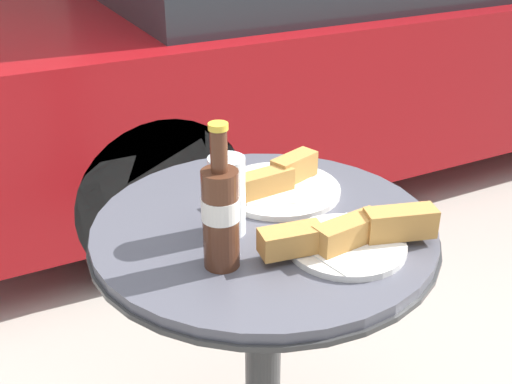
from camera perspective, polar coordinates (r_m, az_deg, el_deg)
The scene contains 6 objects.
bistro_table at distance 1.32m, azimuth 0.65°, elevation -10.17°, with size 0.66×0.66×0.76m.
cola_bottle_left at distance 1.04m, azimuth -3.17°, elevation -1.83°, with size 0.06×0.06×0.25m.
drinking_glass at distance 1.15m, azimuth -2.53°, elevation -0.69°, with size 0.07×0.07×0.15m.
lunch_plate_near at distance 1.13m, azimuth 8.33°, elevation -3.97°, with size 0.32×0.21×0.07m.
lunch_plate_far at distance 1.32m, azimuth 2.07°, elevation 0.71°, with size 0.25×0.25×0.07m.
parked_car at distance 3.39m, azimuth 6.52°, elevation 14.27°, with size 4.08×1.74×1.30m.
Camera 1 is at (-0.49, -0.93, 1.36)m, focal length 45.00 mm.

